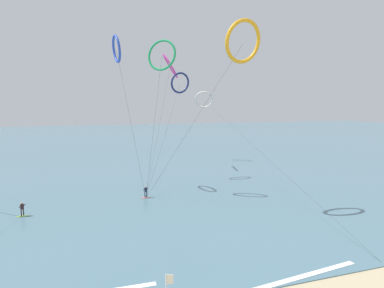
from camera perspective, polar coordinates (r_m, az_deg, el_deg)
name	(u,v)px	position (r m, az deg, el deg)	size (l,w,h in m)	color
sea_water	(123,141)	(119.22, -12.45, 0.59)	(400.00, 200.00, 0.08)	slate
surfer_coral	(146,193)	(44.84, -8.39, -8.75)	(1.40, 0.70, 1.70)	#EA7260
surfer_lime	(22,210)	(42.25, -28.44, -10.52)	(1.40, 0.73, 1.70)	#8CC62D
kite_navy	(180,83)	(54.70, -2.19, 11.00)	(9.69, 10.96, 18.61)	navy
kite_magenta	(170,66)	(63.87, -3.97, 13.93)	(10.39, 21.94, 23.08)	#CC288E
kite_amber	(243,42)	(37.76, 9.26, 17.87)	(12.44, 10.89, 22.57)	orange
kite_cobalt	(116,49)	(49.17, -13.55, 16.42)	(3.72, 7.77, 23.20)	#2647B7
kite_emerald	(162,55)	(44.46, -5.52, 15.75)	(4.51, 3.62, 21.89)	#199351
kite_ivory	(204,100)	(72.86, 2.20, 8.04)	(4.77, 52.22, 16.27)	silver
wave_crest_near	(285,282)	(26.04, 16.51, -22.89)	(13.94, 0.50, 0.12)	white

